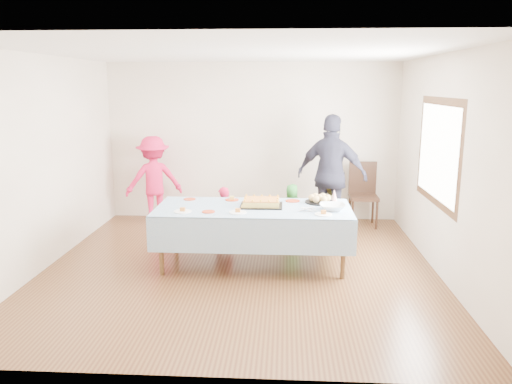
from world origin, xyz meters
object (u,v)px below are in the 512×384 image
at_px(birthday_cake, 261,203).
at_px(adult_left, 154,180).
at_px(party_table, 253,211).
at_px(dining_chair, 363,190).

relative_size(birthday_cake, adult_left, 0.37).
xyz_separation_m(party_table, birthday_cake, (0.10, 0.06, 0.10)).
xyz_separation_m(party_table, adult_left, (-1.83, 2.01, 0.01)).
height_order(birthday_cake, dining_chair, dining_chair).
height_order(party_table, dining_chair, dining_chair).
xyz_separation_m(party_table, dining_chair, (1.71, 2.05, -0.14)).
bearing_deg(adult_left, dining_chair, 159.99).
bearing_deg(birthday_cake, dining_chair, 50.96).
bearing_deg(dining_chair, adult_left, -179.04).
bearing_deg(party_table, adult_left, 132.39).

